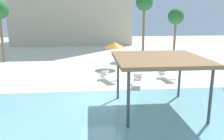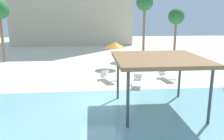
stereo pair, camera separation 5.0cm
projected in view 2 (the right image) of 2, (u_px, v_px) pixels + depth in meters
The scene contains 10 objects.
ground_plane at pixel (101, 99), 14.06m from camera, with size 80.00×80.00×0.00m, color beige.
shade_pavilion at pixel (159, 61), 11.92m from camera, with size 4.42×4.42×2.82m.
beach_umbrella_orange_1 at pixel (115, 45), 21.77m from camera, with size 1.91×1.91×2.44m.
lounge_chair_1 at pixel (166, 75), 18.28m from camera, with size 0.86×1.96×0.74m.
lounge_chair_2 at pixel (137, 81), 16.63m from camera, with size 1.07×1.99×0.74m.
lounge_chair_3 at pixel (107, 77), 17.89m from camera, with size 1.16×1.99×0.74m.
lounge_chair_5 at pixel (131, 65), 21.91m from camera, with size 1.20×1.99×0.74m.
palm_tree_0 at pixel (176, 18), 28.05m from camera, with size 1.90×1.90×5.58m.
palm_tree_1 at pixel (0, 11), 23.95m from camera, with size 1.90×1.90×6.31m.
palm_tree_2 at pixel (145, 4), 26.74m from camera, with size 1.90×1.90×7.15m.
Camera 2 is at (-0.56, -13.29, 4.92)m, focal length 38.17 mm.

